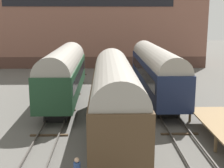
{
  "coord_description": "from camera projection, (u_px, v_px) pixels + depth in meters",
  "views": [
    {
      "loc": [
        -0.75,
        -17.34,
        7.86
      ],
      "look_at": [
        0.0,
        9.81,
        2.2
      ],
      "focal_mm": 50.0,
      "sensor_mm": 36.0,
      "label": 1
    }
  ],
  "objects": [
    {
      "name": "ground_plane",
      "position": [
        117.0,
        154.0,
        18.59
      ],
      "size": [
        200.0,
        200.0,
        0.0
      ],
      "primitive_type": "plane",
      "color": "#56544F"
    },
    {
      "name": "track_left",
      "position": [
        40.0,
        152.0,
        18.44
      ],
      "size": [
        2.6,
        60.0,
        0.26
      ],
      "color": "#4C4742",
      "rests_on": "ground"
    },
    {
      "name": "track_middle",
      "position": [
        117.0,
        151.0,
        18.56
      ],
      "size": [
        2.6,
        60.0,
        0.26
      ],
      "color": "#4C4742",
      "rests_on": "ground"
    },
    {
      "name": "track_right",
      "position": [
        192.0,
        150.0,
        18.69
      ],
      "size": [
        2.6,
        60.0,
        0.26
      ],
      "color": "#4C4742",
      "rests_on": "ground"
    },
    {
      "name": "train_car_navy",
      "position": [
        155.0,
        68.0,
        31.75
      ],
      "size": [
        2.85,
        18.95,
        5.17
      ],
      "color": "black",
      "rests_on": "ground"
    },
    {
      "name": "train_car_green",
      "position": [
        64.0,
        72.0,
        29.63
      ],
      "size": [
        3.06,
        15.54,
        5.24
      ],
      "color": "black",
      "rests_on": "ground"
    },
    {
      "name": "train_car_brown",
      "position": [
        115.0,
        92.0,
        21.39
      ],
      "size": [
        3.06,
        15.88,
        5.26
      ],
      "color": "black",
      "rests_on": "ground"
    },
    {
      "name": "warehouse_building",
      "position": [
        90.0,
        10.0,
        55.22
      ],
      "size": [
        38.14,
        13.34,
        18.91
      ],
      "color": "#4F342A",
      "rests_on": "ground"
    }
  ]
}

